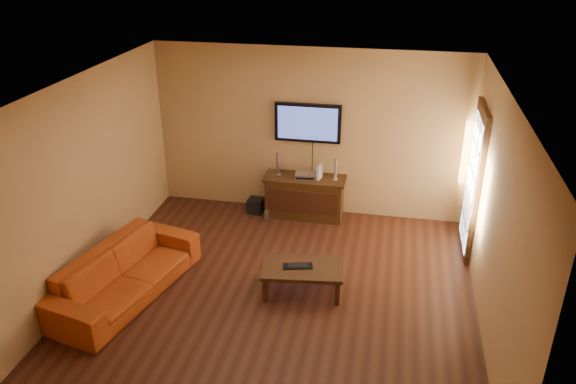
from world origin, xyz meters
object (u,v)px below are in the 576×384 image
(sofa, at_px, (124,266))
(bottle, at_px, (266,216))
(coffee_table, at_px, (303,270))
(game_console, at_px, (319,172))
(television, at_px, (308,123))
(subwoofer, at_px, (256,205))
(keyboard, at_px, (298,266))
(media_console, at_px, (305,197))
(speaker_left, at_px, (278,165))
(av_receiver, at_px, (305,176))
(speaker_right, at_px, (335,171))

(sofa, bearing_deg, bottle, -17.23)
(coffee_table, distance_m, game_console, 2.15)
(television, height_order, sofa, television)
(sofa, height_order, subwoofer, sofa)
(keyboard, bearing_deg, media_console, 97.40)
(television, xyz_separation_m, coffee_table, (0.34, -2.31, -1.19))
(bottle, distance_m, keyboard, 2.00)
(media_console, distance_m, television, 1.20)
(television, relative_size, bottle, 4.81)
(game_console, height_order, subwoofer, game_console)
(game_console, bearing_deg, television, 150.73)
(coffee_table, height_order, subwoofer, coffee_table)
(sofa, xyz_separation_m, speaker_left, (1.42, 2.63, 0.42))
(television, relative_size, sofa, 0.48)
(keyboard, bearing_deg, game_console, 91.15)
(television, xyz_separation_m, bottle, (-0.56, -0.53, -1.43))
(television, height_order, av_receiver, television)
(sofa, relative_size, game_console, 9.59)
(bottle, bearing_deg, speaker_left, 71.60)
(coffee_table, xyz_separation_m, speaker_left, (-0.78, 2.14, 0.52))
(television, relative_size, game_console, 4.58)
(sofa, distance_m, bottle, 2.64)
(av_receiver, height_order, subwoofer, av_receiver)
(sofa, xyz_separation_m, subwoofer, (1.05, 2.57, -0.31))
(television, bearing_deg, keyboard, -83.25)
(subwoofer, bearing_deg, media_console, 7.13)
(subwoofer, bearing_deg, sofa, -107.30)
(speaker_left, bearing_deg, speaker_right, -1.05)
(media_console, relative_size, bottle, 5.98)
(coffee_table, distance_m, bottle, 2.01)
(sofa, bearing_deg, subwoofer, -9.64)
(media_console, bearing_deg, television, 90.00)
(media_console, height_order, bottle, media_console)
(television, distance_m, keyboard, 2.60)
(subwoofer, bearing_deg, bottle, -44.53)
(av_receiver, bearing_deg, sofa, -131.58)
(speaker_left, relative_size, keyboard, 0.92)
(sofa, bearing_deg, speaker_right, -29.29)
(coffee_table, height_order, game_console, game_console)
(subwoofer, distance_m, bottle, 0.39)
(game_console, distance_m, bottle, 1.11)
(speaker_right, bearing_deg, keyboard, -95.49)
(speaker_left, relative_size, speaker_right, 1.09)
(coffee_table, xyz_separation_m, bottle, (-0.90, 1.78, -0.23))
(speaker_right, distance_m, av_receiver, 0.49)
(coffee_table, bearing_deg, speaker_right, 86.08)
(bottle, relative_size, keyboard, 0.54)
(coffee_table, height_order, speaker_left, speaker_left)
(sofa, height_order, bottle, sofa)
(coffee_table, relative_size, speaker_left, 2.97)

